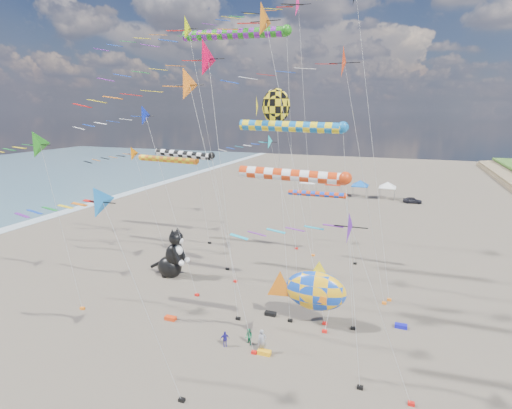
{
  "coord_description": "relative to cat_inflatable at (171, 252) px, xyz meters",
  "views": [
    {
      "loc": [
        11.24,
        -17.1,
        16.2
      ],
      "look_at": [
        0.51,
        12.0,
        8.89
      ],
      "focal_mm": 28.0,
      "sensor_mm": 36.0,
      "label": 1
    }
  ],
  "objects": [
    {
      "name": "tent_row",
      "position": [
        11.06,
        44.92,
        0.6
      ],
      "size": [
        19.2,
        4.2,
        3.8
      ],
      "color": "white",
      "rests_on": "ground"
    },
    {
      "name": "delta_kite_1",
      "position": [
        4.84,
        12.03,
        9.72
      ],
      "size": [
        10.22,
        1.86,
        13.55
      ],
      "color": "#13D1DD",
      "rests_on": "ground"
    },
    {
      "name": "delta_kite_2",
      "position": [
        0.94,
        0.76,
        20.16
      ],
      "size": [
        13.72,
        2.13,
        24.15
      ],
      "color": "#D9F606",
      "rests_on": "ground"
    },
    {
      "name": "person_adult",
      "position": [
        12.76,
        -9.18,
        -1.71
      ],
      "size": [
        0.73,
        0.67,
        1.68
      ],
      "primitive_type": "imported",
      "rotation": [
        0.0,
        0.0,
        0.57
      ],
      "color": "gray",
      "rests_on": "ground"
    },
    {
      "name": "delta_kite_0",
      "position": [
        -8.28,
        3.88,
        8.63
      ],
      "size": [
        10.54,
        1.71,
        12.44
      ],
      "color": "orange",
      "rests_on": "ground"
    },
    {
      "name": "parked_car",
      "position": [
        23.03,
        42.92,
        -2.0
      ],
      "size": [
        3.29,
        1.46,
        1.1
      ],
      "primitive_type": "imported",
      "rotation": [
        0.0,
        0.0,
        1.62
      ],
      "color": "#26262D",
      "rests_on": "ground"
    },
    {
      "name": "child_green",
      "position": [
        11.58,
        -8.61,
        -1.94
      ],
      "size": [
        0.74,
        0.7,
        1.21
      ],
      "primitive_type": "imported",
      "rotation": [
        0.0,
        0.0,
        -0.56
      ],
      "color": "#197D4A",
      "rests_on": "ground"
    },
    {
      "name": "delta_kite_10",
      "position": [
        -0.75,
        -3.11,
        12.9
      ],
      "size": [
        11.51,
        1.93,
        16.79
      ],
      "color": "#0E24B3",
      "rests_on": "ground"
    },
    {
      "name": "kite_bag_3",
      "position": [
        12.98,
        -9.35,
        -2.4
      ],
      "size": [
        0.9,
        0.44,
        0.3
      ],
      "primitive_type": "cube",
      "color": "#FFAD15",
      "rests_on": "ground"
    },
    {
      "name": "windsock_4",
      "position": [
        15.36,
        -10.66,
        10.03
      ],
      "size": [
        7.69,
        0.71,
        13.02
      ],
      "color": "red",
      "rests_on": "ground"
    },
    {
      "name": "delta_kite_9",
      "position": [
        7.87,
        -9.53,
        14.87
      ],
      "size": [
        11.78,
        2.09,
        18.82
      ],
      "color": "orange",
      "rests_on": "ground"
    },
    {
      "name": "ground",
      "position": [
        9.56,
        -15.08,
        -2.55
      ],
      "size": [
        260.0,
        260.0,
        0.0
      ],
      "primitive_type": "plane",
      "color": "brown",
      "rests_on": "ground"
    },
    {
      "name": "windsock_5",
      "position": [
        12.64,
        9.5,
        4.85
      ],
      "size": [
        7.8,
        0.61,
        7.77
      ],
      "color": "red",
      "rests_on": "ground"
    },
    {
      "name": "windsock_2",
      "position": [
        13.43,
        -4.03,
        12.47
      ],
      "size": [
        9.21,
        0.8,
        15.48
      ],
      "color": "#1268B4",
      "rests_on": "ground"
    },
    {
      "name": "delta_kite_7",
      "position": [
        6.22,
        -5.69,
        17.01
      ],
      "size": [
        11.76,
        2.75,
        21.17
      ],
      "color": "#E60439",
      "rests_on": "ground"
    },
    {
      "name": "delta_kite_12",
      "position": [
        10.59,
        -4.05,
        19.57
      ],
      "size": [
        14.24,
        2.49,
        23.66
      ],
      "color": "orange",
      "rests_on": "ground"
    },
    {
      "name": "delta_kite_3",
      "position": [
        15.91,
        1.06,
        17.06
      ],
      "size": [
        13.52,
        2.64,
        21.19
      ],
      "color": "red",
      "rests_on": "ground"
    },
    {
      "name": "fish_inflatable",
      "position": [
        15.27,
        -4.2,
        0.25
      ],
      "size": [
        6.37,
        2.63,
        5.21
      ],
      "color": "blue",
      "rests_on": "ground"
    },
    {
      "name": "child_blue",
      "position": [
        10.07,
        -9.39,
        -1.98
      ],
      "size": [
        0.71,
        0.61,
        1.14
      ],
      "primitive_type": "imported",
      "rotation": [
        0.0,
        0.0,
        0.62
      ],
      "color": "#261E97",
      "rests_on": "ground"
    },
    {
      "name": "kite_bag_2",
      "position": [
        11.72,
        -4.16,
        -2.4
      ],
      "size": [
        0.9,
        0.44,
        0.3
      ],
      "primitive_type": "cube",
      "color": "black",
      "rests_on": "ground"
    },
    {
      "name": "kite_bag_0",
      "position": [
        21.69,
        -2.52,
        -2.4
      ],
      "size": [
        0.9,
        0.44,
        0.3
      ],
      "primitive_type": "cube",
      "color": "#1212B6",
      "rests_on": "ground"
    },
    {
      "name": "delta_kite_11",
      "position": [
        4.96,
        -15.26,
        8.72
      ],
      "size": [
        10.02,
        1.85,
        12.54
      ],
      "color": "blue",
      "rests_on": "ground"
    },
    {
      "name": "windsock_0",
      "position": [
        -6.06,
        10.28,
        7.72
      ],
      "size": [
        9.51,
        0.78,
        10.7
      ],
      "color": "orange",
      "rests_on": "ground"
    },
    {
      "name": "angelfish_kite",
      "position": [
        11.29,
        -2.59,
        13.84
      ],
      "size": [
        3.74,
        3.02,
        17.84
      ],
      "color": "yellow",
      "rests_on": "ground"
    },
    {
      "name": "delta_kite_4",
      "position": [
        18.1,
        -11.05,
        7.49
      ],
      "size": [
        9.75,
        1.94,
        11.34
      ],
      "color": "#591C9B",
      "rests_on": "ground"
    },
    {
      "name": "cat_inflatable",
      "position": [
        0.0,
        0.0,
        0.0
      ],
      "size": [
        3.92,
        2.19,
        5.09
      ],
      "primitive_type": null,
      "rotation": [
        0.0,
        0.0,
        -0.08
      ],
      "color": "black",
      "rests_on": "ground"
    },
    {
      "name": "windsock_1",
      "position": [
        0.27,
        3.33,
        9.25
      ],
      "size": [
        7.94,
        0.7,
        12.23
      ],
      "color": "black",
      "rests_on": "ground"
    },
    {
      "name": "windsock_3",
      "position": [
        5.88,
        3.77,
        20.42
      ],
      "size": [
        11.68,
        0.96,
        23.5
      ],
      "color": "#228117",
      "rests_on": "ground"
    },
    {
      "name": "delta_kite_5",
      "position": [
        -6.73,
        -8.64,
        10.91
      ],
      "size": [
        10.17,
        2.27,
        14.88
      ],
      "color": "#23801D",
      "rests_on": "ground"
    },
    {
      "name": "delta_kite_6",
      "position": [
        8.27,
        10.43,
        24.27
      ],
      "size": [
        13.9,
        3.01,
        28.55
      ],
      "color": "#FE1D74",
      "rests_on": "ground"
    },
    {
      "name": "kite_bag_1",
      "position": [
        4.5,
        -7.59,
        -2.4
      ],
      "size": [
        0.9,
        0.44,
        0.3
      ],
      "primitive_type": "cube",
      "color": "red",
      "rests_on": "ground"
    }
  ]
}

